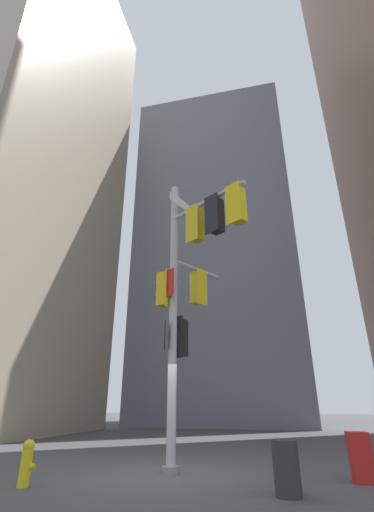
{
  "coord_description": "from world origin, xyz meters",
  "views": [
    {
      "loc": [
        2.6,
        -9.34,
        1.52
      ],
      "look_at": [
        0.32,
        0.34,
        5.76
      ],
      "focal_mm": 24.54,
      "sensor_mm": 36.0,
      "label": 1
    }
  ],
  "objects_px": {
    "newspaper_box": "(361,457)",
    "fire_hydrant": "(27,462)",
    "trash_bin": "(286,468)",
    "signal_pole_assembly": "(189,278)"
  },
  "relations": [
    {
      "from": "fire_hydrant",
      "to": "newspaper_box",
      "type": "bearing_deg",
      "value": 16.44
    },
    {
      "from": "signal_pole_assembly",
      "to": "newspaper_box",
      "type": "xyz_separation_m",
      "value": [
        3.75,
        0.03,
        -4.35
      ]
    },
    {
      "from": "signal_pole_assembly",
      "to": "fire_hydrant",
      "type": "distance_m",
      "value": 5.65
    },
    {
      "from": "signal_pole_assembly",
      "to": "trash_bin",
      "type": "height_order",
      "value": "signal_pole_assembly"
    },
    {
      "from": "newspaper_box",
      "to": "trash_bin",
      "type": "height_order",
      "value": "newspaper_box"
    },
    {
      "from": "signal_pole_assembly",
      "to": "trash_bin",
      "type": "xyz_separation_m",
      "value": [
        2.17,
        -1.55,
        -4.39
      ]
    },
    {
      "from": "newspaper_box",
      "to": "fire_hydrant",
      "type": "bearing_deg",
      "value": -163.56
    },
    {
      "from": "fire_hydrant",
      "to": "trash_bin",
      "type": "xyz_separation_m",
      "value": [
        5.14,
        0.4,
        0.01
      ]
    },
    {
      "from": "signal_pole_assembly",
      "to": "fire_hydrant",
      "type": "relative_size",
      "value": 9.41
    },
    {
      "from": "fire_hydrant",
      "to": "newspaper_box",
      "type": "height_order",
      "value": "newspaper_box"
    }
  ]
}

